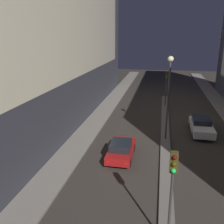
{
  "coord_description": "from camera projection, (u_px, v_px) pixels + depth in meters",
  "views": [
    {
      "loc": [
        -0.7,
        -4.91,
        9.25
      ],
      "look_at": [
        -6.22,
        22.92,
        0.5
      ],
      "focal_mm": 40.0,
      "sensor_mm": 36.0,
      "label": 1
    }
  ],
  "objects": [
    {
      "name": "median_strip",
      "position": [
        165.0,
        137.0,
        23.55
      ],
      "size": [
        0.83,
        32.95,
        0.15
      ],
      "color": "#66605B",
      "rests_on": "ground"
    },
    {
      "name": "traffic_light_near",
      "position": [
        172.0,
        179.0,
        10.31
      ],
      "size": [
        0.32,
        0.42,
        4.63
      ],
      "color": "#383838",
      "rests_on": "median_strip"
    },
    {
      "name": "traffic_light_mid",
      "position": [
        166.0,
        81.0,
        32.72
      ],
      "size": [
        0.32,
        0.42,
        4.63
      ],
      "color": "#383838",
      "rests_on": "median_strip"
    },
    {
      "name": "street_lamp",
      "position": [
        169.0,
        85.0,
        21.52
      ],
      "size": [
        0.49,
        0.49,
        7.45
      ],
      "color": "#383838",
      "rests_on": "median_strip"
    },
    {
      "name": "car_left_lane",
      "position": [
        121.0,
        149.0,
        19.42
      ],
      "size": [
        1.82,
        4.22,
        1.48
      ],
      "color": "maroon",
      "rests_on": "ground"
    },
    {
      "name": "car_right_lane",
      "position": [
        201.0,
        126.0,
        24.37
      ],
      "size": [
        1.94,
        4.72,
        1.5
      ],
      "color": "silver",
      "rests_on": "ground"
    }
  ]
}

